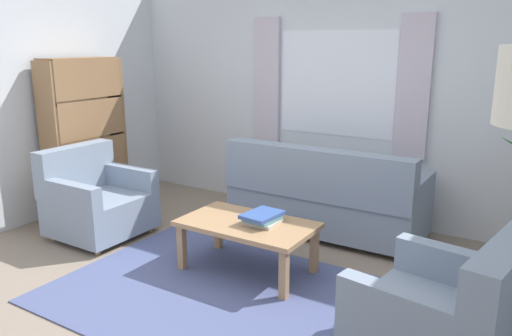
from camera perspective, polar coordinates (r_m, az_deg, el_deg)
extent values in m
plane|color=gray|center=(3.97, -4.71, -14.08)|extent=(6.24, 6.24, 0.00)
cube|color=silver|center=(5.51, 9.28, 7.96)|extent=(5.32, 0.12, 2.60)
cube|color=white|center=(5.44, 9.09, 9.48)|extent=(1.30, 0.01, 1.10)
cube|color=silver|center=(5.78, 1.27, 9.92)|extent=(0.32, 0.06, 1.40)
cube|color=silver|center=(5.14, 17.58, 8.75)|extent=(0.32, 0.06, 1.40)
cube|color=#4C5684|center=(3.97, -4.71, -14.00)|extent=(2.44, 1.85, 0.01)
cube|color=gray|center=(5.12, 8.09, -4.52)|extent=(1.90, 0.80, 0.38)
cube|color=gray|center=(4.71, 6.68, -0.64)|extent=(1.90, 0.20, 0.48)
cube|color=gray|center=(4.76, 17.82, -2.59)|extent=(0.16, 0.80, 0.24)
cube|color=gray|center=(5.42, -0.22, 0.10)|extent=(0.16, 0.80, 0.24)
cylinder|color=#A87F56|center=(5.21, 18.01, -7.33)|extent=(0.06, 0.06, 0.06)
cylinder|color=#A87F56|center=(5.81, 1.53, -4.40)|extent=(0.06, 0.06, 0.06)
cylinder|color=#A87F56|center=(4.67, 16.15, -9.72)|extent=(0.06, 0.06, 0.06)
cylinder|color=#A87F56|center=(5.33, -1.76, -6.14)|extent=(0.06, 0.06, 0.06)
cube|color=gray|center=(5.18, -17.27, -4.92)|extent=(0.81, 0.85, 0.36)
cube|color=gray|center=(5.32, -19.91, -0.04)|extent=(0.19, 0.84, 0.46)
cube|color=gray|center=(4.88, -20.70, -2.78)|extent=(0.80, 0.13, 0.22)
cube|color=gray|center=(5.32, -14.57, -0.96)|extent=(0.80, 0.13, 0.22)
cylinder|color=#A87F56|center=(4.82, -17.65, -9.07)|extent=(0.05, 0.05, 0.06)
cylinder|color=#A87F56|center=(5.24, -11.97, -6.79)|extent=(0.05, 0.05, 0.06)
cylinder|color=#A87F56|center=(5.30, -22.18, -7.33)|extent=(0.05, 0.05, 0.06)
cylinder|color=#A87F56|center=(5.69, -16.64, -5.41)|extent=(0.05, 0.05, 0.06)
cube|color=gray|center=(3.20, 19.48, -17.46)|extent=(0.92, 0.96, 0.36)
cube|color=gray|center=(2.93, 26.26, -12.13)|extent=(0.31, 0.86, 0.46)
cube|color=gray|center=(3.37, 22.22, -10.46)|extent=(0.81, 0.24, 0.22)
cube|color=gray|center=(2.76, 17.08, -15.64)|extent=(0.81, 0.24, 0.22)
cylinder|color=#A87F56|center=(3.68, 16.47, -16.58)|extent=(0.05, 0.05, 0.06)
cube|color=#A87F56|center=(4.13, -0.99, -6.46)|extent=(1.10, 0.64, 0.04)
cube|color=#A87F56|center=(4.30, -8.46, -8.96)|extent=(0.06, 0.06, 0.40)
cube|color=#A87F56|center=(3.79, 3.21, -12.13)|extent=(0.06, 0.06, 0.40)
cube|color=#A87F56|center=(4.67, -4.32, -6.90)|extent=(0.06, 0.06, 0.40)
cube|color=#A87F56|center=(4.21, 6.67, -9.41)|extent=(0.06, 0.06, 0.40)
cube|color=beige|center=(4.10, 0.79, -6.13)|extent=(0.26, 0.25, 0.03)
cube|color=#5B8E93|center=(4.08, 0.79, -5.80)|extent=(0.25, 0.28, 0.03)
cube|color=#335199|center=(4.08, 0.72, -5.36)|extent=(0.28, 0.36, 0.03)
cube|color=olive|center=(6.15, -15.71, 4.01)|extent=(0.30, 0.04, 1.70)
cube|color=olive|center=(5.59, -22.48, 2.50)|extent=(0.30, 0.04, 1.70)
cube|color=olive|center=(5.75, -18.05, 3.18)|extent=(0.02, 0.90, 1.70)
cube|color=olive|center=(6.06, -18.31, -4.52)|extent=(0.30, 0.86, 0.02)
cube|color=olive|center=(5.95, -18.62, -0.63)|extent=(0.30, 0.86, 0.02)
cube|color=olive|center=(5.86, -18.94, 3.39)|extent=(0.30, 0.86, 0.02)
cube|color=olive|center=(5.80, -19.28, 7.52)|extent=(0.30, 0.86, 0.02)
cube|color=olive|center=(5.77, -19.63, 11.70)|extent=(0.30, 0.86, 0.02)
cube|color=#7F478C|center=(6.06, -16.51, 5.17)|extent=(0.25, 0.08, 0.24)
cube|color=#7F478C|center=(6.00, -17.10, 5.07)|extent=(0.27, 0.06, 0.25)
cube|color=#2D2D33|center=(5.96, -17.60, 5.10)|extent=(0.25, 0.06, 0.27)
cube|color=gold|center=(5.91, -18.15, 4.71)|extent=(0.23, 0.08, 0.22)
cube|color=#7F478C|center=(5.85, -18.86, 4.83)|extent=(0.25, 0.10, 0.27)
cube|color=#B23833|center=(5.81, -19.44, 4.53)|extent=(0.26, 0.05, 0.23)
cube|color=#2D2D33|center=(5.76, -20.03, 4.19)|extent=(0.24, 0.09, 0.19)
cube|color=#7F478C|center=(5.69, -20.87, 4.35)|extent=(0.27, 0.08, 0.26)
cube|color=#387F4C|center=(5.65, -21.55, 3.95)|extent=(0.28, 0.07, 0.21)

